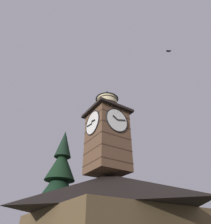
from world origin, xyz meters
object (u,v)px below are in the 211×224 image
at_px(building_main, 110,219).
at_px(pine_tree_behind, 58,195).
at_px(clock_tower, 107,132).
at_px(moon, 96,173).
at_px(flying_bird_high, 169,51).

height_order(building_main, pine_tree_behind, pine_tree_behind).
distance_m(building_main, pine_tree_behind, 6.19).
xyz_separation_m(building_main, clock_tower, (0.28, 0.12, 7.13)).
bearing_deg(moon, flying_bird_high, 73.55).
xyz_separation_m(pine_tree_behind, moon, (-16.16, -20.54, 9.23)).
relative_size(clock_tower, pine_tree_behind, 0.71).
distance_m(pine_tree_behind, moon, 27.72).
bearing_deg(building_main, clock_tower, 23.77).
xyz_separation_m(clock_tower, pine_tree_behind, (2.10, -5.39, -4.91)).
bearing_deg(moon, pine_tree_behind, 51.81).
relative_size(building_main, pine_tree_behind, 1.00).
distance_m(clock_tower, moon, 29.81).
relative_size(clock_tower, flying_bird_high, 15.82).
relative_size(clock_tower, moon, 6.04).
distance_m(clock_tower, flying_bird_high, 11.72).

